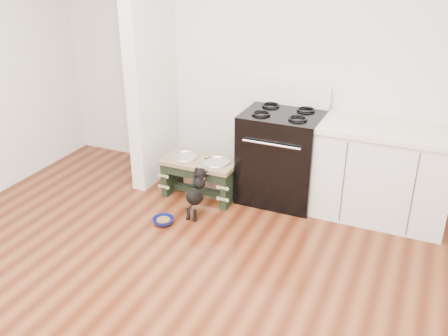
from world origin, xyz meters
TOP-DOWN VIEW (x-y plane):
  - ground at (0.00, 0.00)m, footprint 5.00×5.00m
  - room_shell at (0.00, 0.00)m, footprint 5.00×5.00m
  - partition_wall at (-1.18, 2.10)m, footprint 0.15×0.80m
  - oven_range at (0.25, 2.16)m, footprint 0.76×0.69m
  - cabinet_run at (1.23, 2.18)m, footprint 1.24×0.64m
  - dog_feeder at (-0.51, 1.84)m, footprint 0.76×0.40m
  - puppy at (-0.37, 1.49)m, footprint 0.13×0.39m
  - floor_bowl at (-0.58, 1.20)m, footprint 0.25×0.25m

SIDE VIEW (x-z plane):
  - ground at x=0.00m, z-range 0.00..0.00m
  - floor_bowl at x=-0.58m, z-range 0.00..0.06m
  - puppy at x=-0.37m, z-range 0.02..0.48m
  - dog_feeder at x=-0.51m, z-range 0.08..0.51m
  - cabinet_run at x=1.23m, z-range 0.00..0.91m
  - oven_range at x=0.25m, z-range -0.09..1.05m
  - partition_wall at x=-1.18m, z-range 0.00..2.70m
  - room_shell at x=0.00m, z-range -0.88..4.12m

